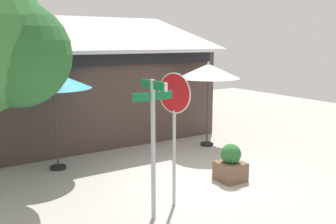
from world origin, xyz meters
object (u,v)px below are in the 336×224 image
patio_umbrella_teal_left (53,81)px  street_sign_post (153,135)px  stop_sign (174,113)px  patio_umbrella_ivory_center (208,72)px  sidewalk_planter (231,164)px

patio_umbrella_teal_left → street_sign_post: bearing=-79.7°
stop_sign → patio_umbrella_ivory_center: (3.60, 3.40, 0.47)m
patio_umbrella_teal_left → patio_umbrella_ivory_center: (5.02, -0.33, 0.06)m
patio_umbrella_ivory_center → sidewalk_planter: 3.92m
street_sign_post → patio_umbrella_teal_left: 4.15m
street_sign_post → patio_umbrella_teal_left: size_ratio=1.01×
patio_umbrella_teal_left → patio_umbrella_ivory_center: bearing=-3.7°
street_sign_post → patio_umbrella_ivory_center: bearing=40.8°
street_sign_post → stop_sign: 0.81m
stop_sign → street_sign_post: bearing=-156.3°
stop_sign → patio_umbrella_teal_left: 4.01m
stop_sign → sidewalk_planter: (2.04, 0.47, -1.62)m
patio_umbrella_ivory_center → sidewalk_planter: bearing=-118.1°
street_sign_post → stop_sign: bearing=23.7°
patio_umbrella_ivory_center → sidewalk_planter: size_ratio=2.95×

